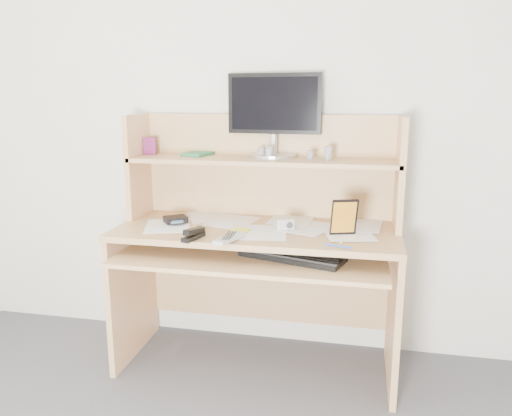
% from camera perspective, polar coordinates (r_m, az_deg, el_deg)
% --- Properties ---
extents(back_wall, '(3.60, 0.04, 2.50)m').
position_cam_1_polar(back_wall, '(2.72, 1.45, 9.65)').
color(back_wall, silver).
rests_on(back_wall, floor).
extents(desk, '(1.40, 0.70, 1.30)m').
position_cam_1_polar(desk, '(2.58, 0.42, -3.04)').
color(desk, tan).
rests_on(desk, floor).
extents(paper_clutter, '(1.32, 0.54, 0.01)m').
position_cam_1_polar(paper_clutter, '(2.49, 0.06, -2.24)').
color(paper_clutter, white).
rests_on(paper_clutter, desk).
extents(keyboard, '(0.51, 0.30, 0.03)m').
position_cam_1_polar(keyboard, '(2.35, 4.15, -5.41)').
color(keyboard, black).
rests_on(keyboard, desk).
extents(tv_remote, '(0.11, 0.20, 0.02)m').
position_cam_1_polar(tv_remote, '(2.26, -3.10, -3.48)').
color(tv_remote, '#AEAEA8').
rests_on(tv_remote, paper_clutter).
extents(flip_phone, '(0.06, 0.09, 0.02)m').
position_cam_1_polar(flip_phone, '(2.45, -6.41, -2.24)').
color(flip_phone, '#A4A4A6').
rests_on(flip_phone, paper_clutter).
extents(stapler, '(0.08, 0.15, 0.04)m').
position_cam_1_polar(stapler, '(2.30, -7.18, -2.91)').
color(stapler, black).
rests_on(stapler, paper_clutter).
extents(wallet, '(0.14, 0.14, 0.03)m').
position_cam_1_polar(wallet, '(2.62, -9.18, -1.27)').
color(wallet, black).
rests_on(wallet, paper_clutter).
extents(sticky_note_pad, '(0.09, 0.09, 0.01)m').
position_cam_1_polar(sticky_note_pad, '(2.42, -1.77, -2.59)').
color(sticky_note_pad, yellow).
rests_on(sticky_note_pad, desk).
extents(digital_camera, '(0.09, 0.05, 0.05)m').
position_cam_1_polar(digital_camera, '(2.44, 3.37, -1.87)').
color(digital_camera, silver).
rests_on(digital_camera, paper_clutter).
extents(game_case, '(0.12, 0.05, 0.17)m').
position_cam_1_polar(game_case, '(2.36, 10.03, -1.03)').
color(game_case, black).
rests_on(game_case, paper_clutter).
extents(blue_pen, '(0.12, 0.04, 0.01)m').
position_cam_1_polar(blue_pen, '(2.19, 9.27, -4.31)').
color(blue_pen, blue).
rests_on(blue_pen, paper_clutter).
extents(card_box, '(0.07, 0.03, 0.09)m').
position_cam_1_polar(card_box, '(2.79, -12.03, 6.93)').
color(card_box, maroon).
rests_on(card_box, desk).
extents(shelf_book, '(0.15, 0.19, 0.02)m').
position_cam_1_polar(shelf_book, '(2.72, -6.68, 6.15)').
color(shelf_book, '#2F7640').
rests_on(shelf_book, desk).
extents(chip_stack_a, '(0.05, 0.05, 0.05)m').
position_cam_1_polar(chip_stack_a, '(2.60, 0.64, 6.35)').
color(chip_stack_a, black).
rests_on(chip_stack_a, desk).
extents(chip_stack_b, '(0.04, 0.04, 0.06)m').
position_cam_1_polar(chip_stack_b, '(2.55, 1.52, 6.37)').
color(chip_stack_b, silver).
rests_on(chip_stack_b, desk).
extents(chip_stack_c, '(0.04, 0.04, 0.04)m').
position_cam_1_polar(chip_stack_c, '(2.54, 6.24, 6.04)').
color(chip_stack_c, black).
rests_on(chip_stack_c, desk).
extents(chip_stack_d, '(0.05, 0.05, 0.07)m').
position_cam_1_polar(chip_stack_d, '(2.52, 8.28, 6.22)').
color(chip_stack_d, silver).
rests_on(chip_stack_d, desk).
extents(monitor, '(0.50, 0.25, 0.43)m').
position_cam_1_polar(monitor, '(2.64, 2.07, 10.85)').
color(monitor, '#BABAC0').
rests_on(monitor, desk).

